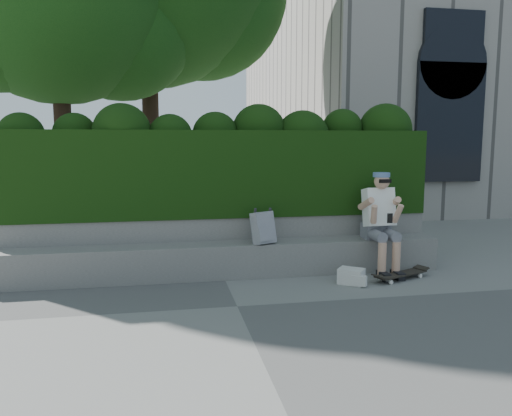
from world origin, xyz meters
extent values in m
plane|color=slate|center=(0.00, 0.00, 0.00)|extent=(80.00, 80.00, 0.00)
cube|color=gray|center=(0.00, 1.25, 0.23)|extent=(6.00, 0.45, 0.45)
cube|color=gray|center=(0.00, 1.73, 0.38)|extent=(6.00, 0.50, 0.75)
cube|color=black|center=(0.00, 1.95, 1.35)|extent=(6.00, 1.00, 1.20)
cylinder|color=black|center=(-0.98, 5.98, 1.65)|extent=(0.35, 0.35, 3.31)
cylinder|color=black|center=(-2.57, 4.72, 1.32)|extent=(0.32, 0.32, 2.65)
cube|color=slate|center=(2.15, 1.20, 0.56)|extent=(0.36, 0.26, 0.22)
cube|color=white|center=(2.15, 1.13, 0.90)|extent=(0.40, 0.32, 0.55)
sphere|color=tan|center=(2.15, 1.06, 1.26)|extent=(0.21, 0.21, 0.21)
cylinder|color=#57759F|center=(2.15, 1.08, 1.35)|extent=(0.23, 0.23, 0.06)
cube|color=black|center=(2.15, 0.78, 0.80)|extent=(0.07, 0.02, 0.13)
cylinder|color=tan|center=(2.05, 0.76, 0.24)|extent=(0.11, 0.11, 0.47)
cylinder|color=tan|center=(2.25, 0.76, 0.24)|extent=(0.11, 0.11, 0.47)
cube|color=black|center=(2.05, 0.70, 0.05)|extent=(0.10, 0.26, 0.10)
cube|color=black|center=(2.25, 0.70, 0.05)|extent=(0.10, 0.26, 0.10)
cube|color=black|center=(2.27, 0.66, 0.07)|extent=(0.81, 0.48, 0.02)
cylinder|color=silver|center=(2.04, 0.48, 0.03)|extent=(0.06, 0.05, 0.06)
cylinder|color=silver|center=(1.98, 0.64, 0.03)|extent=(0.06, 0.05, 0.06)
cylinder|color=silver|center=(2.56, 0.69, 0.03)|extent=(0.06, 0.05, 0.06)
cylinder|color=silver|center=(2.50, 0.84, 0.03)|extent=(0.06, 0.05, 0.06)
cube|color=#B6B7BB|center=(0.53, 1.15, 0.66)|extent=(0.33, 0.26, 0.42)
cube|color=beige|center=(1.56, 0.59, 0.10)|extent=(0.38, 0.36, 0.20)
camera|label=1|loc=(-0.78, -5.23, 1.81)|focal=35.00mm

